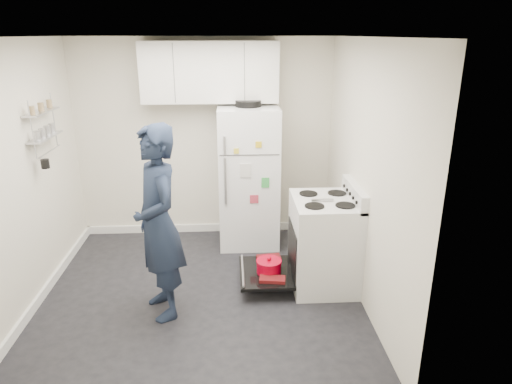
{
  "coord_description": "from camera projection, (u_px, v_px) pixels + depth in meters",
  "views": [
    {
      "loc": [
        0.33,
        -4.09,
        2.53
      ],
      "look_at": [
        0.57,
        0.14,
        1.05
      ],
      "focal_mm": 32.0,
      "sensor_mm": 36.0,
      "label": 1
    }
  ],
  "objects": [
    {
      "name": "room",
      "position": [
        193.0,
        181.0,
        4.3
      ],
      "size": [
        3.21,
        3.21,
        2.51
      ],
      "color": "black",
      "rests_on": "ground"
    },
    {
      "name": "electric_range",
      "position": [
        323.0,
        243.0,
        4.73
      ],
      "size": [
        0.66,
        0.76,
        1.1
      ],
      "color": "silver",
      "rests_on": "ground"
    },
    {
      "name": "open_oven_door",
      "position": [
        267.0,
        270.0,
        4.78
      ],
      "size": [
        0.55,
        0.7,
        0.21
      ],
      "color": "black",
      "rests_on": "ground"
    },
    {
      "name": "refrigerator",
      "position": [
        249.0,
        176.0,
        5.59
      ],
      "size": [
        0.72,
        0.74,
        1.79
      ],
      "color": "white",
      "rests_on": "ground"
    },
    {
      "name": "upper_cabinets",
      "position": [
        210.0,
        72.0,
        5.33
      ],
      "size": [
        1.6,
        0.33,
        0.7
      ],
      "primitive_type": "cube",
      "color": "silver",
      "rests_on": "room"
    },
    {
      "name": "wall_shelf_rack",
      "position": [
        43.0,
        125.0,
        4.5
      ],
      "size": [
        0.14,
        0.6,
        0.61
      ],
      "color": "#B2B2B7",
      "rests_on": "room"
    },
    {
      "name": "person",
      "position": [
        158.0,
        224.0,
        4.1
      ],
      "size": [
        0.67,
        0.78,
        1.81
      ],
      "primitive_type": "imported",
      "rotation": [
        0.0,
        0.0,
        -1.15
      ],
      "color": "#182237",
      "rests_on": "ground"
    }
  ]
}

